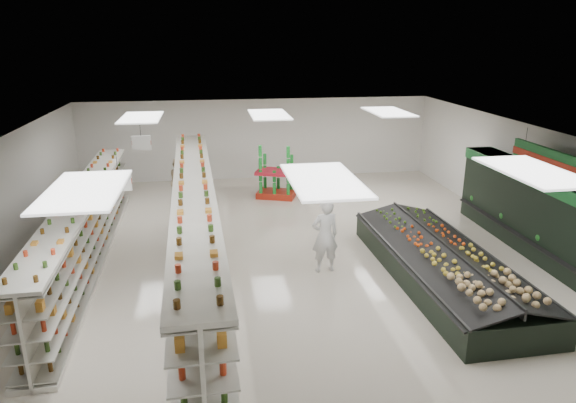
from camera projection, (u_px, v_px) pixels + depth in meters
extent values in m
plane|color=beige|center=(288.00, 255.00, 13.68)|extent=(16.00, 16.00, 0.00)
cube|color=white|center=(288.00, 136.00, 12.70)|extent=(14.00, 16.00, 0.02)
cube|color=white|center=(258.00, 139.00, 20.72)|extent=(14.00, 0.02, 3.20)
cube|color=white|center=(537.00, 186.00, 14.22)|extent=(0.02, 16.00, 3.20)
cube|color=black|center=(554.00, 222.00, 12.90)|extent=(0.80, 8.00, 2.20)
cube|color=#1B682C|center=(560.00, 186.00, 12.60)|extent=(0.85, 8.00, 0.30)
cube|color=black|center=(542.00, 243.00, 13.03)|extent=(0.55, 7.80, 0.15)
cube|color=#BBB9AF|center=(551.00, 213.00, 12.80)|extent=(0.45, 7.70, 0.03)
cube|color=#BBB9AF|center=(552.00, 202.00, 12.71)|extent=(0.45, 7.70, 0.03)
cube|color=white|center=(119.00, 181.00, 10.40)|extent=(0.50, 0.06, 0.40)
cube|color=#B12514|center=(119.00, 181.00, 10.40)|extent=(0.52, 0.02, 0.12)
cylinder|color=black|center=(117.00, 167.00, 10.31)|extent=(0.01, 0.01, 0.50)
cube|color=white|center=(141.00, 143.00, 14.17)|extent=(0.50, 0.06, 0.40)
cube|color=#B12514|center=(141.00, 143.00, 14.17)|extent=(0.52, 0.02, 0.12)
cylinder|color=black|center=(140.00, 132.00, 14.07)|extent=(0.01, 0.01, 0.50)
cube|color=#1B682C|center=(553.00, 163.00, 12.38)|extent=(0.10, 3.20, 0.60)
cube|color=#B12514|center=(551.00, 163.00, 12.37)|extent=(0.03, 3.20, 0.18)
cylinder|color=black|center=(526.00, 137.00, 13.38)|extent=(0.01, 0.01, 0.50)
cube|color=silver|center=(90.00, 259.00, 13.28)|extent=(1.08, 10.62, 0.11)
cube|color=silver|center=(87.00, 229.00, 13.02)|extent=(0.34, 10.60, 1.77)
cube|color=silver|center=(82.00, 195.00, 12.74)|extent=(1.08, 10.62, 0.07)
cube|color=#BBB9AF|center=(82.00, 256.00, 13.21)|extent=(0.68, 10.52, 0.03)
cube|color=#BBB9AF|center=(80.00, 242.00, 13.09)|extent=(0.68, 10.52, 0.03)
cube|color=#BBB9AF|center=(78.00, 228.00, 12.97)|extent=(0.68, 10.52, 0.03)
cube|color=#BBB9AF|center=(76.00, 214.00, 12.86)|extent=(0.68, 10.52, 0.03)
cube|color=#BBB9AF|center=(74.00, 199.00, 12.74)|extent=(0.68, 10.52, 0.03)
cube|color=#BBB9AF|center=(98.00, 255.00, 13.28)|extent=(0.68, 10.52, 0.03)
cube|color=#BBB9AF|center=(97.00, 241.00, 13.16)|extent=(0.68, 10.52, 0.03)
cube|color=#BBB9AF|center=(95.00, 227.00, 13.04)|extent=(0.68, 10.52, 0.03)
cube|color=#BBB9AF|center=(93.00, 213.00, 12.93)|extent=(0.68, 10.52, 0.03)
cube|color=#BBB9AF|center=(91.00, 198.00, 12.81)|extent=(0.68, 10.52, 0.03)
cube|color=silver|center=(198.00, 266.00, 12.88)|extent=(1.37, 12.77, 0.13)
cube|color=silver|center=(196.00, 229.00, 12.57)|extent=(0.48, 12.74, 2.12)
cube|color=silver|center=(193.00, 185.00, 12.23)|extent=(1.37, 12.77, 0.08)
cube|color=#BBB9AF|center=(188.00, 262.00, 12.79)|extent=(0.88, 12.65, 0.03)
cube|color=#BBB9AF|center=(187.00, 245.00, 12.65)|extent=(0.88, 12.65, 0.03)
cube|color=#BBB9AF|center=(185.00, 227.00, 12.51)|extent=(0.88, 12.65, 0.03)
cube|color=#BBB9AF|center=(184.00, 209.00, 12.37)|extent=(0.88, 12.65, 0.03)
cube|color=#BBB9AF|center=(183.00, 191.00, 12.22)|extent=(0.88, 12.65, 0.03)
cube|color=#BBB9AF|center=(208.00, 260.00, 12.88)|extent=(0.88, 12.65, 0.03)
cube|color=#BBB9AF|center=(207.00, 243.00, 12.74)|extent=(0.88, 12.65, 0.03)
cube|color=#BBB9AF|center=(206.00, 226.00, 12.60)|extent=(0.88, 12.65, 0.03)
cube|color=#BBB9AF|center=(205.00, 208.00, 12.45)|extent=(0.88, 12.65, 0.03)
cube|color=#BBB9AF|center=(204.00, 190.00, 12.31)|extent=(0.88, 12.65, 0.03)
cube|color=black|center=(442.00, 267.00, 12.19)|extent=(2.34, 6.45, 0.64)
cube|color=#262626|center=(400.00, 258.00, 11.91)|extent=(0.20, 6.40, 0.05)
cube|color=#262626|center=(484.00, 251.00, 12.26)|extent=(0.20, 6.40, 0.05)
cube|color=black|center=(421.00, 252.00, 11.96)|extent=(1.32, 6.33, 0.33)
cube|color=black|center=(466.00, 249.00, 12.15)|extent=(1.32, 6.33, 0.33)
cube|color=#262626|center=(444.00, 247.00, 12.03)|extent=(0.19, 6.31, 0.23)
cube|color=#B12514|center=(276.00, 194.00, 18.58)|extent=(1.55, 1.29, 0.22)
cube|color=red|center=(276.00, 172.00, 18.33)|extent=(1.63, 1.36, 0.11)
imported|color=white|center=(325.00, 236.00, 12.47)|extent=(0.73, 0.53, 1.87)
imported|color=tan|center=(179.00, 181.00, 17.70)|extent=(0.55, 0.82, 1.60)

